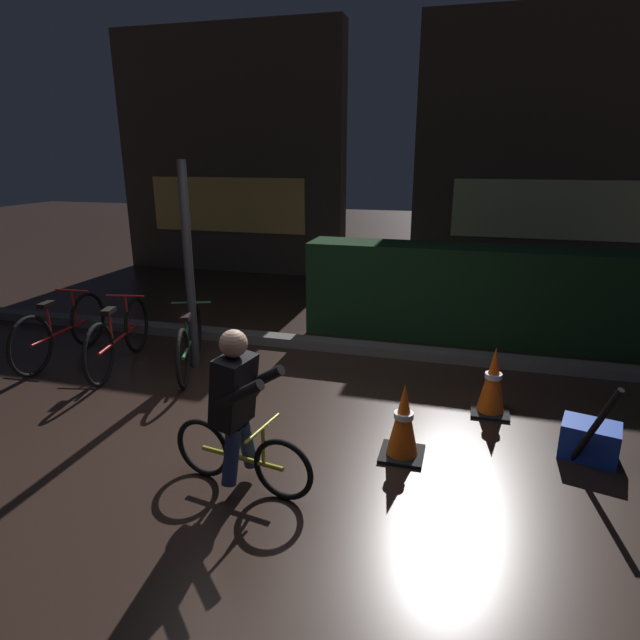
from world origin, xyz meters
name	(u,v)px	position (x,y,z in m)	size (l,w,h in m)	color
ground_plane	(281,432)	(0.00, 0.00, 0.00)	(40.00, 40.00, 0.00)	black
sidewalk_curb	(338,346)	(0.00, 2.20, 0.06)	(12.00, 0.24, 0.12)	#56544F
hedge_row	(488,295)	(1.80, 3.10, 0.63)	(4.80, 0.70, 1.26)	black
storefront_left	(230,155)	(-3.36, 6.50, 2.39)	(4.79, 0.54, 4.81)	#42382D
storefront_right	(559,151)	(3.00, 7.20, 2.46)	(5.29, 0.54, 4.95)	#42382D
street_post	(189,269)	(-1.49, 1.20, 1.18)	(0.10, 0.10, 2.35)	#2D2D33
parked_bike_leftmost	(61,331)	(-3.16, 1.00, 0.36)	(0.46, 1.74, 0.80)	black
parked_bike_left_mid	(119,337)	(-2.34, 0.98, 0.36)	(0.49, 1.70, 0.80)	black
parked_bike_center_left	(190,342)	(-1.50, 1.11, 0.34)	(0.61, 1.54, 0.75)	black
traffic_cone_near	(403,422)	(1.10, -0.10, 0.32)	(0.36, 0.36, 0.65)	black
traffic_cone_far	(493,381)	(1.83, 0.91, 0.33)	(0.36, 0.36, 0.68)	black
blue_crate	(589,440)	(2.59, 0.30, 0.15)	(0.44, 0.32, 0.30)	#193DB7
cyclist	(238,409)	(-0.02, -0.83, 0.63)	(1.18, 0.58, 1.25)	black
closed_umbrella	(595,427)	(2.55, 0.05, 0.40)	(0.05, 0.05, 0.85)	black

